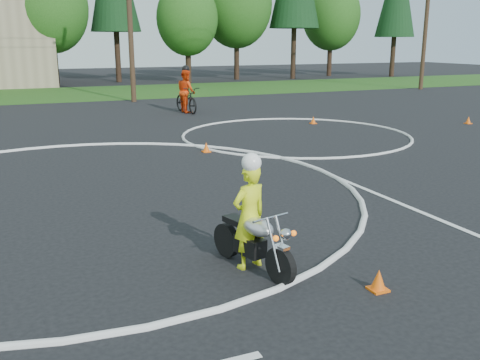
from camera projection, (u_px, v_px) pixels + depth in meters
name	position (u px, v px, depth m)	size (l,w,h in m)	color
ground	(105.00, 243.00, 8.93)	(120.00, 120.00, 0.00)	black
grass_strip	(33.00, 95.00, 32.97)	(120.00, 10.00, 0.02)	#1E4714
course_markings	(163.00, 173.00, 13.62)	(19.05, 19.05, 0.12)	silver
primary_motorcycle	(254.00, 241.00, 7.75)	(0.69, 1.75, 0.94)	black
rider_primary_grp	(249.00, 213.00, 7.77)	(0.65, 0.51, 1.75)	#E3F519
rider_second_grp	(186.00, 96.00, 24.95)	(1.03, 2.34, 2.18)	black
traffic_cones	(243.00, 170.00, 13.39)	(22.38, 13.60, 0.30)	#FE610D
utility_poles	(129.00, 3.00, 28.21)	(41.60, 1.12, 10.00)	#473321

